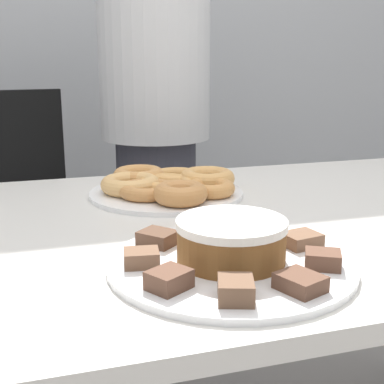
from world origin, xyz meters
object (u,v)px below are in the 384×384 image
object	(u,v)px
office_chair_left	(14,242)
plate_cake	(231,264)
person_standing	(155,119)
frosted_cake	(231,240)
plate_donuts	(166,193)

from	to	relation	value
office_chair_left	plate_cake	size ratio (longest dim) A/B	2.53
person_standing	frosted_cake	size ratio (longest dim) A/B	9.80
office_chair_left	plate_donuts	bearing A→B (deg)	-66.57
person_standing	plate_cake	xyz separation A→B (m)	(-0.13, -1.02, -0.10)
office_chair_left	plate_cake	distance (m)	1.14
plate_donuts	frosted_cake	xyz separation A→B (m)	(-0.01, -0.43, 0.04)
person_standing	office_chair_left	distance (m)	0.61
person_standing	office_chair_left	size ratio (longest dim) A/B	1.72
plate_donuts	plate_cake	bearing A→B (deg)	-91.66
person_standing	office_chair_left	bearing A→B (deg)	175.93
frosted_cake	person_standing	bearing A→B (deg)	82.85
office_chair_left	plate_cake	bearing A→B (deg)	-78.10
plate_cake	frosted_cake	bearing A→B (deg)	0.00
person_standing	plate_cake	world-z (taller)	person_standing
person_standing	plate_cake	size ratio (longest dim) A/B	4.36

